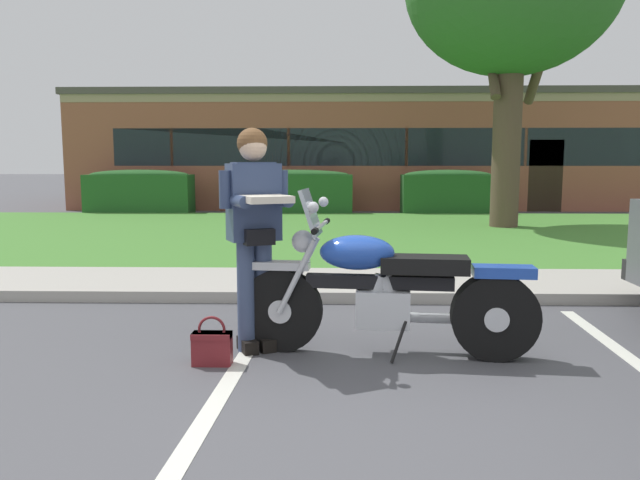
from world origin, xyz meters
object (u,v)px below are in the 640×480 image
Objects in this scene: rider_person at (255,221)px; hedge_left at (139,191)px; hedge_center_right at (447,191)px; handbag at (212,345)px; hedge_center_left at (292,191)px; motorcycle at (397,292)px; brick_building at (392,152)px.

hedge_left is (-4.93, 12.54, -0.36)m from rider_person.
handbag is at bearing -107.22° from hedge_center_right.
hedge_center_left and hedge_center_right have the same top height.
motorcycle is 12.74m from hedge_center_left.
motorcycle is at bearing -82.44° from hedge_center_left.
rider_person is 0.08× the size of brick_building.
rider_person is at bearing -106.53° from hedge_center_right.
hedge_center_right is (3.72, 12.54, -0.36)m from rider_person.
motorcycle is at bearing -101.86° from hedge_center_right.
brick_building is at bearing 37.63° from hedge_left.
motorcycle reaches higher than hedge_center_right.
brick_building reaches higher than rider_person.
hedge_center_left is at bearing 91.48° from handbag.
handbag is (-1.34, -0.26, -0.34)m from motorcycle.
handbag is 13.72m from hedge_left.
motorcycle reaches higher than hedge_center_left.
motorcycle is at bearing -4.47° from rider_person.
motorcycle is 0.11× the size of brick_building.
brick_building is (-1.04, 5.87, 1.17)m from hedge_center_right.
rider_person is 0.67× the size of hedge_center_right.
hedge_left is 0.14× the size of brick_building.
hedge_center_right reaches higher than handbag.
hedge_center_right is at bearing 0.00° from hedge_left.
hedge_left and hedge_center_left have the same top height.
hedge_center_left is (-0.61, 12.54, -0.36)m from rider_person.
motorcycle reaches higher than hedge_left.
hedge_center_right is at bearing 78.14° from motorcycle.
brick_building reaches higher than motorcycle.
rider_person is at bearing 51.78° from handbag.
hedge_left is at bearing 180.00° from hedge_center_left.
handbag is at bearing -88.52° from hedge_center_left.
brick_building is at bearing 85.02° from motorcycle.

